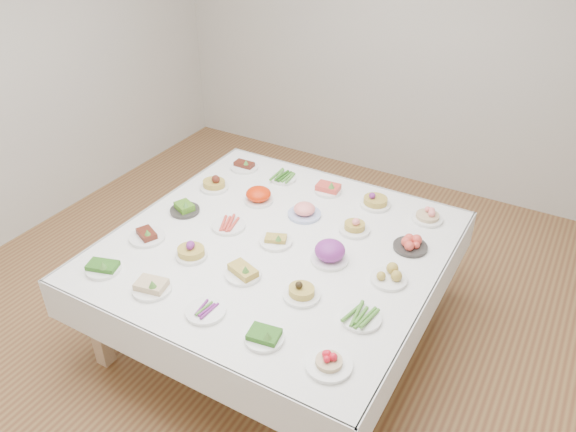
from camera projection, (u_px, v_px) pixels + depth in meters
The scene contains 27 objects.
room_envelope at pixel (267, 73), 3.15m from camera, with size 5.02×5.02×2.81m.
display_table at pixel (277, 252), 3.66m from camera, with size 2.06×2.06×0.75m.
dish_0 at pixel (103, 265), 3.36m from camera, with size 0.21×0.21×0.10m.
dish_1 at pixel (151, 284), 3.21m from camera, with size 0.22×0.22×0.11m.
dish_2 at pixel (206, 311), 3.07m from camera, with size 0.22×0.22×0.05m.
dish_3 at pixel (264, 334), 2.88m from camera, with size 0.21×0.21×0.10m.
dish_4 at pixel (329, 360), 2.73m from camera, with size 0.23×0.23×0.11m.
dish_5 at pixel (147, 234), 3.65m from camera, with size 0.23×0.23×0.10m.
dish_6 at pixel (191, 250), 3.47m from camera, with size 0.20×0.20×0.12m.
dish_7 at pixel (243, 271), 3.32m from camera, with size 0.21×0.21×0.10m.
dish_8 at pixel (302, 289), 3.16m from camera, with size 0.21×0.21×0.12m.
dish_9 at pixel (361, 317), 3.01m from camera, with size 0.22×0.22×0.06m.
dish_10 at pixel (185, 208), 3.92m from camera, with size 0.20×0.20×0.09m.
dish_11 at pixel (229, 224), 3.77m from camera, with size 0.24×0.22×0.06m.
dish_12 at pixel (276, 238), 3.61m from camera, with size 0.21×0.21×0.09m.
dish_13 at pixel (330, 252), 3.43m from camera, with size 0.25×0.25×0.15m.
dish_14 at pixel (389, 275), 3.28m from camera, with size 0.21×0.21×0.10m.
dish_15 at pixel (214, 181), 4.18m from camera, with size 0.22×0.21×0.14m.
dish_16 at pixel (258, 194), 4.02m from camera, with size 0.24×0.24×0.13m.
dish_17 at pixel (304, 209), 3.87m from camera, with size 0.23×0.23×0.12m.
dish_18 at pixel (355, 225), 3.71m from camera, with size 0.20×0.20×0.11m.
dish_19 at pixel (411, 244), 3.56m from camera, with size 0.22×0.22×0.09m.
dish_20 at pixel (244, 165), 4.47m from camera, with size 0.22×0.22×0.09m.
dish_21 at pixel (283, 177), 4.32m from camera, with size 0.20×0.20×0.05m.
dish_22 at pixel (328, 187), 4.15m from camera, with size 0.20×0.20×0.10m.
dish_23 at pixel (376, 199), 3.98m from camera, with size 0.21×0.21×0.12m.
dish_24 at pixel (428, 213), 3.82m from camera, with size 0.22×0.22×0.12m.
Camera 1 is at (1.64, -2.61, 2.87)m, focal length 35.00 mm.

